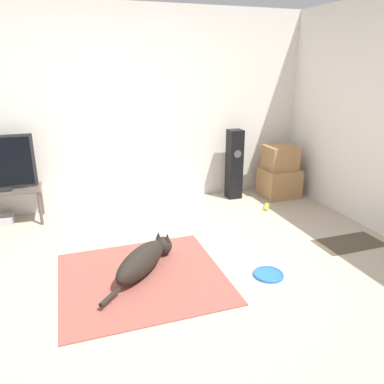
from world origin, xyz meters
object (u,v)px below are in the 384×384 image
Objects in this scene: dog at (144,259)px; cardboard_box_upper at (280,157)px; tennis_ball_near_speaker at (267,205)px; frisbee at (268,274)px; floor_speaker at (234,164)px; cardboard_box_lower at (279,182)px; tennis_ball_by_boxes at (266,208)px.

cardboard_box_upper is (2.30, 1.49, 0.44)m from dog.
dog is 12.94× the size of tennis_ball_near_speaker.
floor_speaker is at bearing 73.86° from frisbee.
dog is 3.08× the size of frisbee.
floor_speaker is 0.75m from tennis_ball_near_speaker.
cardboard_box_lower reaches higher than tennis_ball_near_speaker.
cardboard_box_upper is at bearing 46.11° from tennis_ball_by_boxes.
cardboard_box_upper is 6.34× the size of tennis_ball_near_speaker.
floor_speaker is at bearing 167.20° from cardboard_box_upper.
dog is 12.94× the size of tennis_ball_by_boxes.
tennis_ball_by_boxes and tennis_ball_near_speaker have the same top height.
tennis_ball_near_speaker is (1.90, 1.10, -0.10)m from dog.
cardboard_box_upper is at bearing -12.80° from floor_speaker.
dog is at bearing 158.54° from frisbee.
tennis_ball_by_boxes is (0.19, -0.62, -0.46)m from floor_speaker.
tennis_ball_by_boxes is (-0.46, -0.47, -0.54)m from cardboard_box_upper.
frisbee is 2.19m from floor_speaker.
cardboard_box_upper is 0.85m from tennis_ball_by_boxes.
cardboard_box_lower reaches higher than dog.
cardboard_box_upper reaches higher than tennis_ball_by_boxes.
cardboard_box_upper is at bearing 32.92° from dog.
frisbee is at bearing -123.34° from cardboard_box_lower.
cardboard_box_lower is at bearing 32.66° from dog.
tennis_ball_by_boxes reaches higher than frisbee.
cardboard_box_upper is at bearing 108.30° from cardboard_box_lower.
floor_speaker reaches higher than tennis_ball_by_boxes.
cardboard_box_upper is 0.78m from tennis_ball_near_speaker.
dog is at bearing -147.34° from cardboard_box_lower.
cardboard_box_lower is at bearing 45.10° from tennis_ball_by_boxes.
cardboard_box_lower is 0.52× the size of floor_speaker.
tennis_ball_near_speaker is at bearing -136.76° from cardboard_box_lower.
cardboard_box_upper reaches higher than dog.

